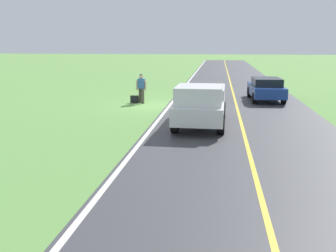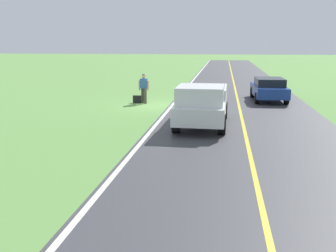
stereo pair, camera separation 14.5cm
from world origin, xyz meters
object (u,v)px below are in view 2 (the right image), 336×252
object	(u,v)px
suitcase_carried	(137,99)
pickup_truck_passing	(202,104)
hitchhiker_walking	(144,87)
sedan_near_oncoming	(269,88)

from	to	relation	value
suitcase_carried	pickup_truck_passing	size ratio (longest dim) A/B	0.08
hitchhiker_walking	pickup_truck_passing	xyz separation A→B (m)	(-3.77, 6.11, -0.01)
suitcase_carried	pickup_truck_passing	xyz separation A→B (m)	(-4.19, 6.06, 0.74)
hitchhiker_walking	pickup_truck_passing	size ratio (longest dim) A/B	0.32
suitcase_carried	sedan_near_oncoming	distance (m)	8.14
hitchhiker_walking	suitcase_carried	xyz separation A→B (m)	(0.42, 0.05, -0.75)
sedan_near_oncoming	pickup_truck_passing	bearing A→B (deg)	65.80
hitchhiker_walking	suitcase_carried	size ratio (longest dim) A/B	3.80
hitchhiker_walking	suitcase_carried	world-z (taller)	hitchhiker_walking
hitchhiker_walking	sedan_near_oncoming	xyz separation A→B (m)	(-7.43, -2.04, -0.23)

